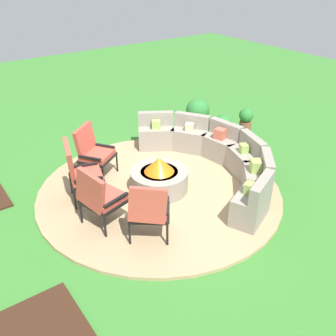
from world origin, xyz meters
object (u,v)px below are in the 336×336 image
lounge_chair_front_right (80,172)px  lounge_chair_front_left (93,151)px  lounge_chair_back_left (100,196)px  fire_pit (159,177)px  potted_plant_1 (198,114)px  potted_plant_0 (246,120)px  potted_plant_2 (223,127)px  lounge_chair_back_right (149,209)px  curved_stone_bench (217,156)px

lounge_chair_front_right → lounge_chair_front_left: bearing=155.8°
lounge_chair_front_right → lounge_chair_back_left: size_ratio=1.11×
fire_pit → potted_plant_1: (-1.73, 2.36, 0.16)m
potted_plant_0 → lounge_chair_front_left: bearing=-93.6°
potted_plant_2 → lounge_chair_back_right: bearing=-59.1°
potted_plant_2 → potted_plant_0: bearing=82.7°
lounge_chair_front_left → potted_plant_2: (0.17, 3.29, -0.27)m
curved_stone_bench → potted_plant_1: bearing=151.1°
fire_pit → lounge_chair_back_right: lounge_chair_back_right is taller
lounge_chair_front_left → potted_plant_0: bearing=142.0°
lounge_chair_front_right → lounge_chair_back_left: (0.85, -0.06, -0.03)m
curved_stone_bench → potted_plant_0: bearing=118.8°
lounge_chair_back_right → potted_plant_0: bearing=63.4°
fire_pit → potted_plant_1: size_ratio=1.24×
fire_pit → lounge_chair_front_right: bearing=-112.0°
curved_stone_bench → lounge_chair_back_right: lounge_chair_back_right is taller
lounge_chair_front_left → lounge_chair_back_left: (1.51, -0.62, -0.01)m
lounge_chair_front_right → potted_plant_2: lounge_chair_front_right is taller
potted_plant_1 → potted_plant_0: bearing=47.6°
lounge_chair_front_right → potted_plant_2: size_ratio=1.85×
lounge_chair_front_right → potted_plant_1: size_ratio=1.36×
lounge_chair_back_left → potted_plant_2: size_ratio=1.67×
lounge_chair_front_right → potted_plant_2: bearing=113.6°
lounge_chair_back_right → potted_plant_1: 4.30m
lounge_chair_front_left → potted_plant_0: lounge_chair_front_left is taller
potted_plant_0 → lounge_chair_back_left: bearing=-74.8°
potted_plant_0 → potted_plant_1: potted_plant_1 is taller
lounge_chair_back_left → lounge_chair_back_right: lounge_chair_back_left is taller
potted_plant_1 → potted_plant_2: bearing=14.9°
fire_pit → potted_plant_0: fire_pit is taller
lounge_chair_back_right → potted_plant_2: bearing=68.8°
lounge_chair_front_right → lounge_chair_back_left: bearing=12.5°
lounge_chair_front_left → potted_plant_2: 3.31m
potted_plant_0 → fire_pit: bearing=-74.0°
lounge_chair_front_right → lounge_chair_back_right: size_ratio=1.17×
potted_plant_0 → potted_plant_1: size_ratio=0.78×
lounge_chair_back_left → potted_plant_2: lounge_chair_back_left is taller
potted_plant_1 → lounge_chair_back_left: bearing=-61.1°
lounge_chair_back_right → potted_plant_1: bearing=78.3°
fire_pit → potted_plant_1: bearing=126.3°
lounge_chair_front_right → potted_plant_0: lounge_chair_front_right is taller
lounge_chair_front_right → potted_plant_2: 3.90m
lounge_chair_back_left → potted_plant_1: lounge_chair_back_left is taller
lounge_chair_front_right → potted_plant_1: (-1.20, 3.67, -0.16)m
lounge_chair_front_left → potted_plant_1: lounge_chair_front_left is taller
potted_plant_2 → lounge_chair_front_right: bearing=-82.7°
potted_plant_0 → potted_plant_2: size_ratio=1.06×
lounge_chair_back_right → potted_plant_2: 4.04m
curved_stone_bench → lounge_chair_back_left: bearing=-85.5°
curved_stone_bench → fire_pit: bearing=-94.7°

